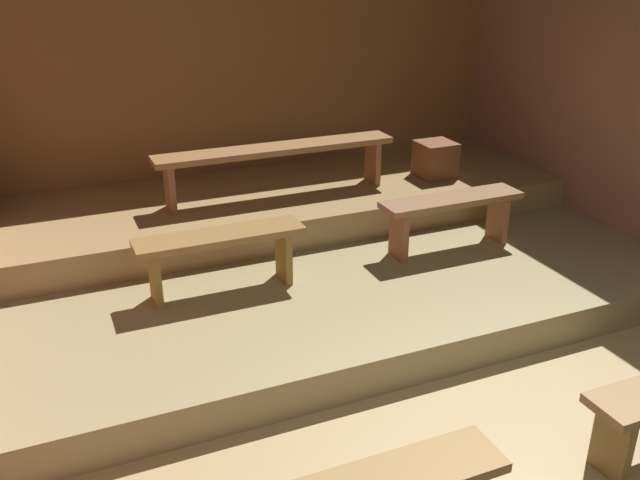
% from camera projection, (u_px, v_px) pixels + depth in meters
% --- Properties ---
extents(ground, '(5.63, 5.46, 0.08)m').
position_uv_depth(ground, '(363.00, 324.00, 4.90)').
color(ground, '#9C8355').
extents(wall_back, '(5.63, 0.06, 2.49)m').
position_uv_depth(wall_back, '(254.00, 86.00, 6.39)').
color(wall_back, olive).
rests_on(wall_back, ground).
extents(platform_lower, '(4.83, 3.17, 0.25)m').
position_uv_depth(platform_lower, '(322.00, 263.00, 5.46)').
color(platform_lower, '#938158').
rests_on(platform_lower, ground).
extents(platform_middle, '(4.83, 1.55, 0.25)m').
position_uv_depth(platform_middle, '(286.00, 202.00, 6.05)').
color(platform_middle, '#9D7E4F').
rests_on(platform_middle, platform_lower).
extents(bench_lower_left, '(1.14, 0.28, 0.43)m').
position_uv_depth(bench_lower_left, '(220.00, 247.00, 4.63)').
color(bench_lower_left, olive).
rests_on(bench_lower_left, platform_lower).
extents(bench_lower_right, '(1.14, 0.28, 0.43)m').
position_uv_depth(bench_lower_right, '(451.00, 209.00, 5.29)').
color(bench_lower_right, '#8B6544').
rests_on(bench_lower_right, platform_lower).
extents(bench_middle_center, '(2.04, 0.28, 0.43)m').
position_uv_depth(bench_middle_center, '(276.00, 155.00, 5.69)').
color(bench_middle_center, olive).
rests_on(bench_middle_center, platform_middle).
extents(wooden_crate_middle, '(0.32, 0.32, 0.32)m').
position_uv_depth(wooden_crate_middle, '(435.00, 159.00, 6.25)').
color(wooden_crate_middle, brown).
rests_on(wooden_crate_middle, platform_middle).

